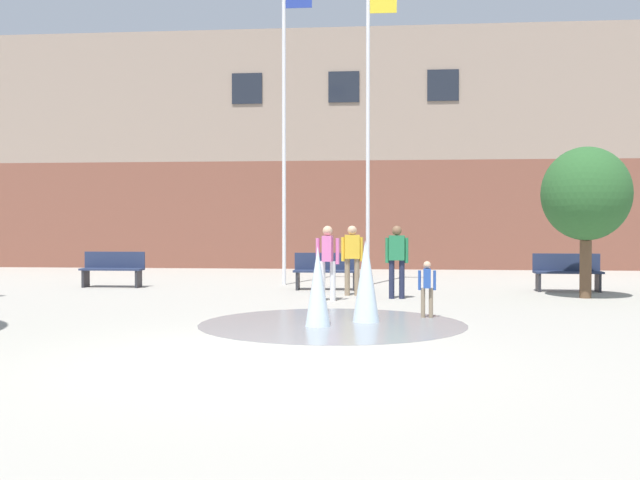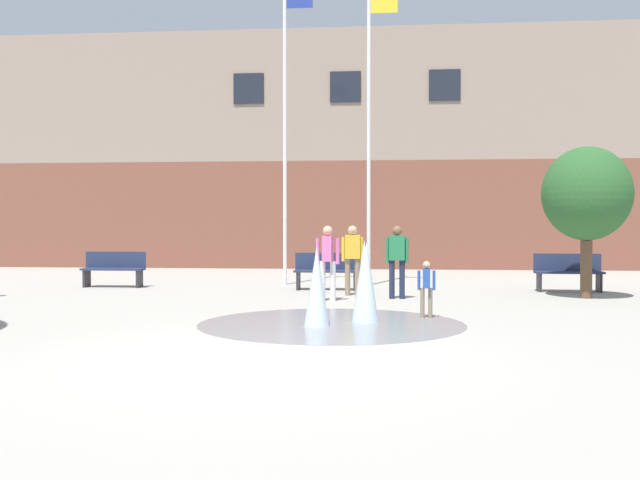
{
  "view_description": "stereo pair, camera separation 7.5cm",
  "coord_description": "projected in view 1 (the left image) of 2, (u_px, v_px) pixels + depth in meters",
  "views": [
    {
      "loc": [
        1.64,
        -8.82,
        1.64
      ],
      "look_at": [
        0.21,
        6.46,
        1.3
      ],
      "focal_mm": 42.0,
      "sensor_mm": 36.0,
      "label": 1
    },
    {
      "loc": [
        1.71,
        -8.81,
        1.64
      ],
      "look_at": [
        0.21,
        6.46,
        1.3
      ],
      "focal_mm": 42.0,
      "sensor_mm": 36.0,
      "label": 2
    }
  ],
  "objects": [
    {
      "name": "teen_by_trashcan",
      "position": [
        397.0,
        256.0,
        16.25
      ],
      "size": [
        0.5,
        0.22,
        1.59
      ],
      "rotation": [
        0.0,
        0.0,
        -0.05
      ],
      "color": "#1E233D",
      "rests_on": "ground"
    },
    {
      "name": "splash_fountain",
      "position": [
        348.0,
        290.0,
        12.25
      ],
      "size": [
        4.36,
        4.36,
        1.36
      ],
      "color": "gray",
      "rests_on": "ground"
    },
    {
      "name": "park_bench_far_right",
      "position": [
        567.0,
        272.0,
        18.01
      ],
      "size": [
        1.6,
        0.44,
        0.91
      ],
      "color": "#28282D",
      "rests_on": "ground"
    },
    {
      "name": "flagpole_left",
      "position": [
        285.0,
        122.0,
        19.92
      ],
      "size": [
        0.8,
        0.1,
        8.21
      ],
      "color": "silver",
      "rests_on": "ground"
    },
    {
      "name": "park_bench_under_left_flagpole",
      "position": [
        113.0,
        269.0,
        19.22
      ],
      "size": [
        1.6,
        0.44,
        0.91
      ],
      "color": "#28282D",
      "rests_on": "ground"
    },
    {
      "name": "street_tree_near_building",
      "position": [
        586.0,
        194.0,
        16.37
      ],
      "size": [
        1.93,
        1.93,
        3.32
      ],
      "color": "brown",
      "rests_on": "ground"
    },
    {
      "name": "ground_plane",
      "position": [
        252.0,
        360.0,
        8.96
      ],
      "size": [
        100.0,
        100.0,
        0.0
      ],
      "primitive_type": "plane",
      "color": "#9E998E"
    },
    {
      "name": "flagpole_right",
      "position": [
        369.0,
        124.0,
        19.71
      ],
      "size": [
        0.8,
        0.1,
        8.02
      ],
      "color": "silver",
      "rests_on": "ground"
    },
    {
      "name": "child_in_fountain",
      "position": [
        427.0,
        285.0,
        12.97
      ],
      "size": [
        0.31,
        0.21,
        0.99
      ],
      "rotation": [
        0.0,
        0.0,
        -1.6
      ],
      "color": "#89755B",
      "rests_on": "ground"
    },
    {
      "name": "adult_in_red",
      "position": [
        352.0,
        255.0,
        16.98
      ],
      "size": [
        0.5,
        0.23,
        1.59
      ],
      "rotation": [
        0.0,
        0.0,
        0.08
      ],
      "color": "#89755B",
      "rests_on": "ground"
    },
    {
      "name": "park_bench_under_right_flagpole",
      "position": [
        326.0,
        270.0,
        18.44
      ],
      "size": [
        1.6,
        0.44,
        0.91
      ],
      "color": "#28282D",
      "rests_on": "ground"
    },
    {
      "name": "adult_near_bench",
      "position": [
        328.0,
        257.0,
        15.79
      ],
      "size": [
        0.5,
        0.35,
        1.59
      ],
      "rotation": [
        0.0,
        0.0,
        1.51
      ],
      "color": "silver",
      "rests_on": "ground"
    },
    {
      "name": "library_building",
      "position": [
        348.0,
        156.0,
        29.7
      ],
      "size": [
        36.0,
        6.05,
        8.65
      ],
      "color": "brown",
      "rests_on": "ground"
    }
  ]
}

